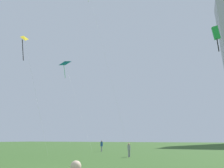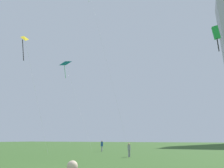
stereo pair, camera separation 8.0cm
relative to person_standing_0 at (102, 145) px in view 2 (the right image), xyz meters
name	(u,v)px [view 2 (the right image)]	position (x,y,z in m)	size (l,w,h in m)	color
person_standing_0	(102,145)	(0.00, 0.00, 0.00)	(0.39, 0.39, 1.76)	gray
person_standing_1	(129,149)	(7.52, -8.21, -0.12)	(0.34, 0.34, 1.55)	gray
kite_flying_1	(25,42)	(-6.53, -12.56, 14.53)	(3.82, 4.15, 16.66)	silver
kite_flying_3	(65,64)	(-14.06, 6.96, 19.43)	(12.05, 5.24, 21.23)	silver
kite_flying_4	(216,33)	(17.99, -9.82, 11.66)	(7.08, 4.46, 13.52)	silver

